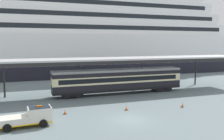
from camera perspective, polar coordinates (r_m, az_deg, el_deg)
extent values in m
plane|color=slate|center=(26.80, 4.28, -11.85)|extent=(400.00, 400.00, 0.00)
cube|color=black|center=(70.00, -22.11, 0.41)|extent=(128.47, 28.54, 3.18)
cube|color=white|center=(69.68, -22.29, 4.75)|extent=(128.47, 28.54, 7.43)
cube|color=white|center=(69.76, -22.48, 9.05)|extent=(118.19, 26.26, 3.03)
cube|color=black|center=(56.74, -23.28, 9.86)|extent=(113.05, 0.12, 1.09)
cube|color=white|center=(69.99, -22.59, 11.52)|extent=(113.46, 25.21, 3.03)
cube|color=black|center=(57.55, -23.38, 12.83)|extent=(108.53, 0.12, 1.09)
cube|color=white|center=(70.34, -22.70, 13.97)|extent=(108.73, 24.16, 3.03)
cube|color=#B9B9B9|center=(39.64, 1.44, 2.75)|extent=(47.40, 6.14, 0.25)
cube|color=black|center=(36.90, 3.05, 1.88)|extent=(47.40, 0.20, 0.50)
cylinder|color=black|center=(40.33, -24.45, -2.03)|extent=(0.28, 0.28, 5.71)
cylinder|color=black|center=(40.90, -7.70, -1.39)|extent=(0.28, 0.28, 5.71)
cylinder|color=black|center=(44.71, 7.37, -0.71)|extent=(0.28, 0.28, 5.71)
cylinder|color=black|center=(51.06, 19.38, -0.14)|extent=(0.28, 0.28, 5.71)
cube|color=black|center=(39.81, 1.67, -4.48)|extent=(21.84, 2.80, 0.40)
cube|color=black|center=(39.69, 1.68, -3.56)|extent=(21.84, 2.80, 0.90)
cube|color=beige|center=(39.52, 1.68, -2.06)|extent=(21.84, 2.80, 1.20)
cube|color=black|center=(38.25, 2.41, -2.27)|extent=(20.10, 0.08, 0.72)
cube|color=black|center=(39.40, 1.69, -0.76)|extent=(21.84, 2.80, 0.60)
cube|color=#969696|center=(39.34, 1.69, -0.07)|extent=(21.84, 2.69, 0.36)
cube|color=black|center=(37.90, -9.58, -5.75)|extent=(3.20, 2.35, 0.50)
cylinder|color=black|center=(36.64, -10.68, -6.24)|extent=(0.84, 0.12, 0.84)
cylinder|color=black|center=(36.93, -7.90, -6.09)|extent=(0.84, 0.12, 0.84)
cube|color=black|center=(43.24, 11.50, -4.26)|extent=(3.20, 2.35, 0.50)
cylinder|color=black|center=(41.81, 11.25, -4.67)|extent=(0.84, 0.12, 0.84)
cylinder|color=black|center=(42.73, 13.34, -4.48)|extent=(0.84, 0.12, 0.84)
cube|color=silver|center=(26.15, -20.14, -11.37)|extent=(5.35, 2.43, 0.36)
cube|color=#F2B20C|center=(26.19, -20.13, -11.64)|extent=(5.35, 2.45, 0.12)
cube|color=silver|center=(26.06, -16.97, -9.64)|extent=(2.44, 2.11, 1.10)
cube|color=#19232D|center=(25.97, -16.99, -8.90)|extent=(2.23, 2.01, 0.44)
cube|color=orange|center=(25.90, -17.01, -8.30)|extent=(0.57, 0.25, 0.16)
cube|color=silver|center=(26.02, -22.50, -10.73)|extent=(3.06, 2.16, 0.36)
cylinder|color=black|center=(27.29, -16.72, -10.89)|extent=(0.82, 0.32, 0.80)
cylinder|color=black|center=(25.40, -16.14, -12.18)|extent=(0.82, 0.32, 0.80)
cylinder|color=black|center=(27.13, -23.84, -11.28)|extent=(0.82, 0.32, 0.80)
cylinder|color=black|center=(25.23, -23.84, -12.62)|extent=(0.82, 0.32, 0.80)
cube|color=black|center=(29.33, -11.18, -10.29)|extent=(0.36, 0.36, 0.04)
cone|color=#EA590F|center=(29.24, -11.19, -9.70)|extent=(0.30, 0.30, 0.58)
cylinder|color=white|center=(29.23, -11.19, -9.65)|extent=(0.17, 0.17, 0.08)
cube|color=black|center=(30.48, 3.47, -9.52)|extent=(0.36, 0.36, 0.04)
cone|color=#EA590F|center=(30.40, 3.48, -8.96)|extent=(0.30, 0.30, 0.58)
cylinder|color=white|center=(30.39, 3.48, -8.91)|extent=(0.17, 0.17, 0.08)
cube|color=black|center=(33.12, 16.50, -8.48)|extent=(0.36, 0.36, 0.04)
cone|color=#EA590F|center=(33.03, 16.52, -7.86)|extent=(0.30, 0.30, 0.69)
cylinder|color=white|center=(33.02, 16.52, -7.81)|extent=(0.17, 0.17, 0.10)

